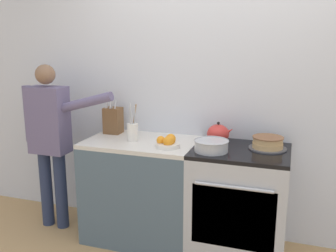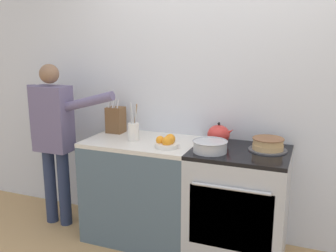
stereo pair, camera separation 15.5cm
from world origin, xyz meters
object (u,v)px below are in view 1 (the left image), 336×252
Objects in this scene: mixing_bowl at (211,146)px; utensil_crock at (133,131)px; stove_range at (238,202)px; tea_kettle at (218,134)px; fruit_bowl at (168,142)px; layer_cake at (268,143)px; knife_block at (113,120)px; person_baker at (50,134)px.

utensil_crock is at bearing 172.48° from mixing_bowl.
tea_kettle reaches higher than stove_range.
fruit_bowl is at bearing -143.67° from tea_kettle.
layer_cake reaches higher than mixing_bowl.
knife_block is (-1.37, 0.08, 0.07)m from layer_cake.
tea_kettle is 0.26m from mixing_bowl.
layer_cake is 1.89m from person_baker.
fruit_bowl is at bearing -167.11° from stove_range.
stove_range is 4.65× the size of fruit_bowl.
knife_block is 1.01× the size of utensil_crock.
utensil_crock reaches higher than stove_range.
person_baker is at bearing -176.83° from utensil_crock.
fruit_bowl is (0.62, -0.29, -0.08)m from knife_block.
mixing_bowl is 1.40× the size of fruit_bowl.
knife_block reaches higher than stove_range.
layer_cake is (0.19, 0.08, 0.49)m from stove_range.
utensil_crock is (0.28, -0.19, -0.03)m from knife_block.
layer_cake is 1.38m from knife_block.
stove_range is at bearing -7.69° from knife_block.
knife_block reaches higher than fruit_bowl.
utensil_crock is 0.36m from fruit_bowl.
tea_kettle is 0.69× the size of utensil_crock.
person_baker is at bearing -155.45° from knife_block.
person_baker is (-1.48, 0.05, -0.04)m from mixing_bowl.
tea_kettle is 0.83× the size of mixing_bowl.
person_baker is (-1.69, -0.07, 0.45)m from stove_range.
tea_kettle is (-0.21, 0.13, 0.52)m from stove_range.
utensil_crock is (-0.90, -0.03, 0.53)m from stove_range.
utensil_crock reaches higher than mixing_bowl.
person_baker is (-1.13, 0.05, -0.03)m from fruit_bowl.
knife_block is 0.69m from fruit_bowl.
fruit_bowl is (-0.35, -0.00, -0.00)m from mixing_bowl.
utensil_crock is 1.71× the size of fruit_bowl.
person_baker is at bearing 178.16° from mixing_bowl.
mixing_bowl is 0.82× the size of knife_block.
knife_block is at bearing 38.07° from person_baker.
layer_cake is 1.53× the size of fruit_bowl.
layer_cake is at bearing -7.06° from tea_kettle.
tea_kettle is at bearing -1.68° from knife_block.
tea_kettle is at bearing 172.94° from layer_cake.
tea_kettle is 0.71m from utensil_crock.
utensil_crock is (-0.69, 0.09, 0.04)m from mixing_bowl.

